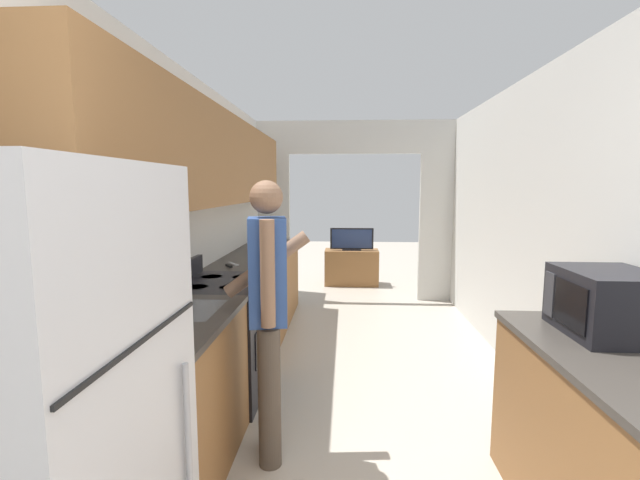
# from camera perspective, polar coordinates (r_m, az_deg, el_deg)

# --- Properties ---
(wall_left) EXTENTS (0.38, 7.96, 2.50)m
(wall_left) POSITION_cam_1_polar(r_m,az_deg,el_deg) (3.27, -17.92, 5.27)
(wall_left) COLOR silver
(wall_left) RESTS_ON ground_plane
(wall_right) EXTENTS (0.06, 7.96, 2.50)m
(wall_right) POSITION_cam_1_polar(r_m,az_deg,el_deg) (3.03, 33.24, -0.70)
(wall_right) COLOR silver
(wall_right) RESTS_ON ground_plane
(wall_far_with_doorway) EXTENTS (3.12, 0.06, 2.50)m
(wall_far_with_doorway) POSITION_cam_1_polar(r_m,az_deg,el_deg) (6.02, 4.58, 5.74)
(wall_far_with_doorway) COLOR silver
(wall_far_with_doorway) RESTS_ON ground_plane
(counter_left) EXTENTS (0.62, 4.29, 0.89)m
(counter_left) POSITION_cam_1_polar(r_m,az_deg,el_deg) (3.97, -10.63, -9.87)
(counter_left) COLOR brown
(counter_left) RESTS_ON ground_plane
(refrigerator) EXTENTS (0.74, 0.74, 1.67)m
(refrigerator) POSITION_cam_1_polar(r_m,az_deg,el_deg) (1.58, -34.67, -23.30)
(refrigerator) COLOR #B7B7BC
(refrigerator) RESTS_ON ground_plane
(range_oven) EXTENTS (0.66, 0.79, 1.03)m
(range_oven) POSITION_cam_1_polar(r_m,az_deg,el_deg) (3.43, -12.92, -12.60)
(range_oven) COLOR black
(range_oven) RESTS_ON ground_plane
(person) EXTENTS (0.53, 0.42, 1.64)m
(person) POSITION_cam_1_polar(r_m,az_deg,el_deg) (2.51, -6.94, -9.68)
(person) COLOR #4C4238
(person) RESTS_ON ground_plane
(microwave) EXTENTS (0.40, 0.47, 0.31)m
(microwave) POSITION_cam_1_polar(r_m,az_deg,el_deg) (2.48, 34.00, -6.96)
(microwave) COLOR black
(microwave) RESTS_ON counter_right
(tv_cabinet) EXTENTS (0.87, 0.42, 0.57)m
(tv_cabinet) POSITION_cam_1_polar(r_m,az_deg,el_deg) (7.05, 4.22, -3.63)
(tv_cabinet) COLOR brown
(tv_cabinet) RESTS_ON ground_plane
(television) EXTENTS (0.70, 0.16, 0.36)m
(television) POSITION_cam_1_polar(r_m,az_deg,el_deg) (6.93, 4.26, 0.08)
(television) COLOR black
(television) RESTS_ON tv_cabinet
(knife) EXTENTS (0.14, 0.28, 0.02)m
(knife) POSITION_cam_1_polar(r_m,az_deg,el_deg) (3.93, -11.86, -3.29)
(knife) COLOR #B7B7BC
(knife) RESTS_ON counter_left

